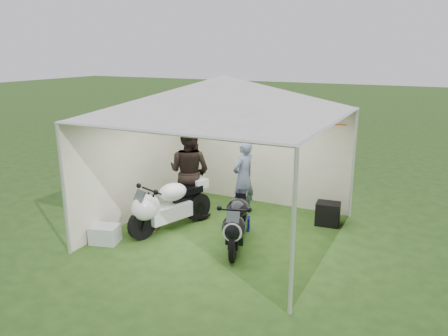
% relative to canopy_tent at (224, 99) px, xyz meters
% --- Properties ---
extents(ground, '(80.00, 80.00, 0.00)m').
position_rel_canopy_tent_xyz_m(ground, '(0.00, -0.03, -2.58)').
color(ground, '#294718').
rests_on(ground, ground).
extents(canopy_tent, '(5.66, 5.66, 3.00)m').
position_rel_canopy_tent_xyz_m(canopy_tent, '(0.00, 0.00, 0.00)').
color(canopy_tent, silver).
rests_on(canopy_tent, ground).
extents(motorcycle_white, '(0.89, 1.88, 0.96)m').
position_rel_canopy_tent_xyz_m(motorcycle_white, '(-1.03, -0.43, -2.04)').
color(motorcycle_white, black).
rests_on(motorcycle_white, ground).
extents(motorcycle_black, '(0.81, 1.74, 0.88)m').
position_rel_canopy_tent_xyz_m(motorcycle_black, '(0.49, -0.50, -2.08)').
color(motorcycle_black, black).
rests_on(motorcycle_black, ground).
extents(paddock_stand, '(0.39, 0.31, 0.26)m').
position_rel_canopy_tent_xyz_m(paddock_stand, '(0.23, 0.27, -2.45)').
color(paddock_stand, '#1618B2').
rests_on(paddock_stand, ground).
extents(person_dark_jacket, '(0.94, 0.74, 1.94)m').
position_rel_canopy_tent_xyz_m(person_dark_jacket, '(-1.05, 0.47, -1.61)').
color(person_dark_jacket, black).
rests_on(person_dark_jacket, ground).
extents(person_blue_jacket, '(0.54, 0.68, 1.62)m').
position_rel_canopy_tent_xyz_m(person_blue_jacket, '(-0.09, 1.09, -1.76)').
color(person_blue_jacket, slate).
rests_on(person_blue_jacket, ground).
extents(equipment_box, '(0.50, 0.42, 0.46)m').
position_rel_canopy_tent_xyz_m(equipment_box, '(1.69, 1.29, -2.34)').
color(equipment_box, black).
rests_on(equipment_box, ground).
extents(crate_0, '(0.58, 0.50, 0.33)m').
position_rel_canopy_tent_xyz_m(crate_0, '(-1.75, -1.40, -2.41)').
color(crate_0, silver).
rests_on(crate_0, ground).
extents(crate_1, '(0.43, 0.43, 0.35)m').
position_rel_canopy_tent_xyz_m(crate_1, '(-1.42, -0.61, -2.40)').
color(crate_1, '#916A48').
rests_on(crate_1, ground).
extents(crate_2, '(0.37, 0.33, 0.24)m').
position_rel_canopy_tent_xyz_m(crate_2, '(-1.75, -1.41, -2.45)').
color(crate_2, silver).
rests_on(crate_2, ground).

